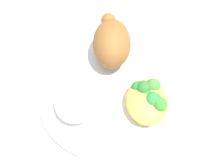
{
  "coord_description": "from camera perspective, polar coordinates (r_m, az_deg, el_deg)",
  "views": [
    {
      "loc": [
        -0.25,
        0.0,
        0.44
      ],
      "look_at": [
        0.0,
        0.0,
        0.03
      ],
      "focal_mm": 39.96,
      "sensor_mm": 36.0,
      "label": 1
    }
  ],
  "objects": [
    {
      "name": "ground_plane",
      "position": [
        0.5,
        0.0,
        -1.52
      ],
      "size": [
        2.0,
        2.0,
        0.0
      ],
      "primitive_type": "plane",
      "color": "#C0B59E"
    },
    {
      "name": "roasted_chicken",
      "position": [
        0.5,
        0.44,
        9.47
      ],
      "size": [
        0.12,
        0.08,
        0.08
      ],
      "color": "brown",
      "rests_on": "plate"
    },
    {
      "name": "rice_pile",
      "position": [
        0.45,
        -8.18,
        -3.57
      ],
      "size": [
        0.09,
        0.08,
        0.04
      ],
      "primitive_type": "ellipsoid",
      "color": "silver",
      "rests_on": "plate"
    },
    {
      "name": "plate",
      "position": [
        0.5,
        0.0,
        -1.05
      ],
      "size": [
        0.3,
        0.3,
        0.02
      ],
      "color": "white",
      "rests_on": "ground_plane"
    },
    {
      "name": "mac_cheese_with_broccoli",
      "position": [
        0.46,
        8.23,
        -3.39
      ],
      "size": [
        0.09,
        0.08,
        0.04
      ],
      "color": "gold",
      "rests_on": "plate"
    }
  ]
}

